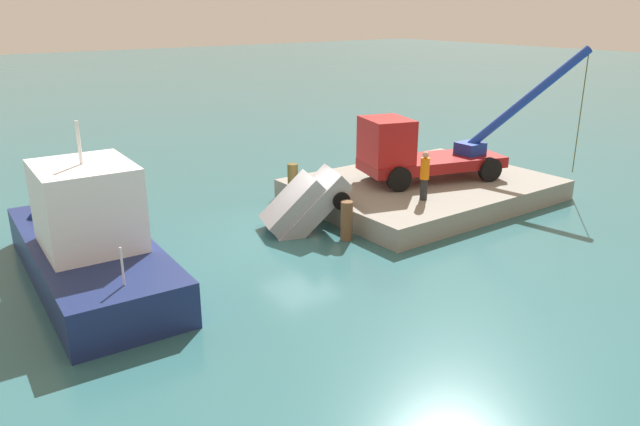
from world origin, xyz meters
TOP-DOWN VIEW (x-y plane):
  - ground at (0.00, 0.00)m, footprint 200.00×200.00m
  - dock at (-6.39, 0.00)m, footprint 10.14×7.65m
  - crane_truck at (-6.08, -0.05)m, footprint 8.99×5.21m
  - dock_worker at (-4.37, 1.94)m, footprint 0.34×0.34m
  - salvaged_car at (0.11, -0.02)m, footprint 3.98×2.95m
  - moored_yacht at (7.40, -1.38)m, footprint 3.74×10.83m
  - piling_near at (-0.81, -1.63)m, footprint 0.41×0.41m
  - piling_mid at (-0.75, 1.81)m, footprint 0.43×0.43m

SIDE VIEW (x-z plane):
  - ground at x=0.00m, z-range 0.00..0.00m
  - dock at x=-6.39m, z-range 0.00..0.83m
  - salvaged_car at x=0.11m, z-range -1.10..2.34m
  - moored_yacht at x=7.40m, z-range -2.46..3.74m
  - piling_mid at x=-0.75m, z-range 0.00..1.40m
  - piling_near at x=-0.81m, z-range 0.00..2.03m
  - dock_worker at x=-4.37m, z-range 0.85..2.71m
  - crane_truck at x=-6.08m, z-range -0.56..4.89m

